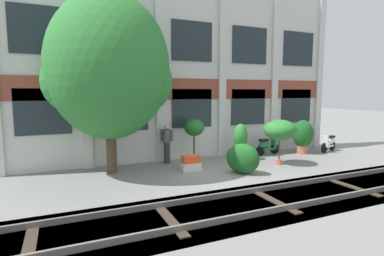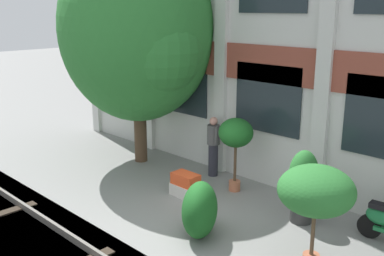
% 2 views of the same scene
% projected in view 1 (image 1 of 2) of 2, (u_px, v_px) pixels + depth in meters
% --- Properties ---
extents(ground_plane, '(80.00, 80.00, 0.00)m').
position_uv_depth(ground_plane, '(225.00, 174.00, 10.83)').
color(ground_plane, gray).
extents(apartment_facade, '(15.20, 0.64, 8.09)m').
position_uv_depth(apartment_facade, '(190.00, 68.00, 13.28)').
color(apartment_facade, silver).
rests_on(apartment_facade, ground).
extents(rail_tracks, '(22.84, 2.80, 0.43)m').
position_uv_depth(rail_tracks, '(275.00, 204.00, 8.30)').
color(rail_tracks, '#4C473F').
rests_on(rail_tracks, ground).
extents(broadleaf_tree, '(4.53, 4.32, 6.45)m').
position_uv_depth(broadleaf_tree, '(109.00, 70.00, 10.66)').
color(broadleaf_tree, '#4C3826').
rests_on(broadleaf_tree, ground).
extents(potted_plant_low_pan, '(0.85, 0.85, 1.86)m').
position_uv_depth(potted_plant_low_pan, '(194.00, 129.00, 12.47)').
color(potted_plant_low_pan, '#B76647').
rests_on(potted_plant_low_pan, ground).
extents(potted_plant_fluted_column, '(0.98, 0.98, 1.62)m').
position_uv_depth(potted_plant_fluted_column, '(303.00, 135.00, 14.47)').
color(potted_plant_fluted_column, '#B76647').
rests_on(potted_plant_fluted_column, ground).
extents(potted_plant_terracotta_small, '(1.32, 1.32, 1.85)m').
position_uv_depth(potted_plant_terracotta_small, '(280.00, 130.00, 12.19)').
color(potted_plant_terracotta_small, '#B76647').
rests_on(potted_plant_terracotta_small, ground).
extents(potted_plant_stone_basin, '(0.62, 0.62, 1.59)m').
position_uv_depth(potted_plant_stone_basin, '(240.00, 139.00, 13.07)').
color(potted_plant_stone_basin, '#333333').
rests_on(potted_plant_stone_basin, ground).
extents(potted_plant_square_trough, '(0.76, 0.48, 0.58)m').
position_uv_depth(potted_plant_square_trough, '(191.00, 163.00, 11.36)').
color(potted_plant_square_trough, beige).
rests_on(potted_plant_square_trough, ground).
extents(scooter_near_curb, '(1.34, 0.65, 0.98)m').
position_uv_depth(scooter_near_curb, '(329.00, 143.00, 15.01)').
color(scooter_near_curb, black).
rests_on(scooter_near_curb, ground).
extents(scooter_second_parked, '(1.38, 0.50, 0.98)m').
position_uv_depth(scooter_second_parked, '(267.00, 146.00, 14.15)').
color(scooter_second_parked, black).
rests_on(scooter_second_parked, ground).
extents(resident_by_doorway, '(0.47, 0.34, 1.64)m').
position_uv_depth(resident_by_doorway, '(167.00, 142.00, 12.47)').
color(resident_by_doorway, '#282833').
rests_on(resident_by_doorway, ground).
extents(topiary_hedge, '(1.30, 1.44, 1.10)m').
position_uv_depth(topiary_hedge, '(243.00, 159.00, 10.90)').
color(topiary_hedge, '#19561E').
rests_on(topiary_hedge, ground).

